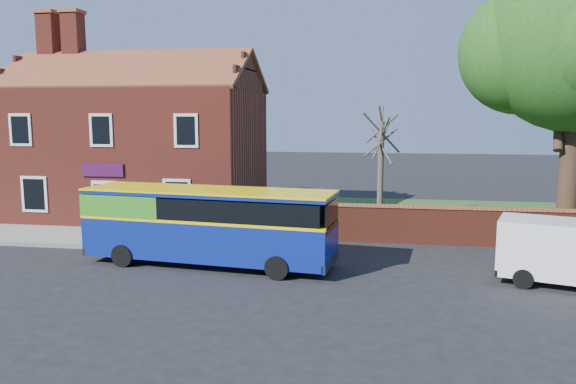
# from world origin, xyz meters

# --- Properties ---
(ground) EXTENTS (120.00, 120.00, 0.00)m
(ground) POSITION_xyz_m (0.00, 0.00, 0.00)
(ground) COLOR black
(ground) RESTS_ON ground
(pavement) EXTENTS (18.00, 3.50, 0.12)m
(pavement) POSITION_xyz_m (-7.00, 5.75, 0.06)
(pavement) COLOR gray
(pavement) RESTS_ON ground
(kerb) EXTENTS (18.00, 0.15, 0.14)m
(kerb) POSITION_xyz_m (-7.00, 4.00, 0.07)
(kerb) COLOR slate
(kerb) RESTS_ON ground
(grass_strip) EXTENTS (26.00, 12.00, 0.04)m
(grass_strip) POSITION_xyz_m (13.00, 13.00, 0.02)
(grass_strip) COLOR #426B28
(grass_strip) RESTS_ON ground
(shop_building) EXTENTS (12.30, 8.13, 10.50)m
(shop_building) POSITION_xyz_m (-7.02, 11.50, 3.41)
(shop_building) COLOR maroon
(shop_building) RESTS_ON ground
(boundary_wall) EXTENTS (22.00, 0.38, 1.60)m
(boundary_wall) POSITION_xyz_m (13.00, 7.00, 0.81)
(boundary_wall) COLOR maroon
(boundary_wall) RESTS_ON ground
(bus) EXTENTS (9.14, 3.31, 2.73)m
(bus) POSITION_xyz_m (-0.77, 2.51, 1.55)
(bus) COLOR navy
(bus) RESTS_ON ground
(bare_tree) EXTENTS (2.03, 2.42, 5.42)m
(bare_tree) POSITION_xyz_m (5.51, 10.85, 2.78)
(bare_tree) COLOR #4C4238
(bare_tree) RESTS_ON ground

